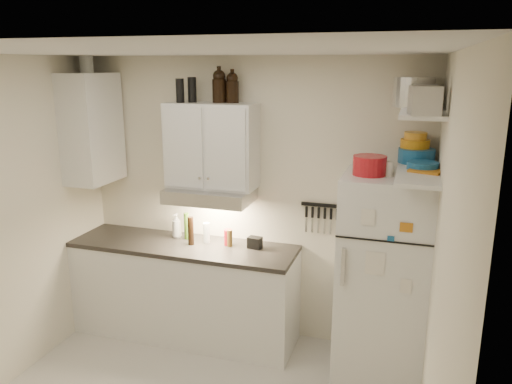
% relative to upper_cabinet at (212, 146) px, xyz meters
% --- Properties ---
extents(ceiling, '(3.20, 3.00, 0.02)m').
position_rel_upper_cabinet_xyz_m(ceiling, '(0.30, -1.33, 0.78)').
color(ceiling, silver).
rests_on(ceiling, ground).
extents(back_wall, '(3.20, 0.02, 2.60)m').
position_rel_upper_cabinet_xyz_m(back_wall, '(0.30, 0.18, -0.53)').
color(back_wall, beige).
rests_on(back_wall, ground).
extents(right_wall, '(0.02, 3.00, 2.60)m').
position_rel_upper_cabinet_xyz_m(right_wall, '(1.91, -1.33, -0.53)').
color(right_wall, beige).
rests_on(right_wall, ground).
extents(base_cabinet, '(2.10, 0.60, 0.88)m').
position_rel_upper_cabinet_xyz_m(base_cabinet, '(-0.25, -0.14, -1.39)').
color(base_cabinet, white).
rests_on(base_cabinet, floor).
extents(countertop, '(2.10, 0.62, 0.04)m').
position_rel_upper_cabinet_xyz_m(countertop, '(-0.25, -0.14, -0.93)').
color(countertop, '#292623').
rests_on(countertop, base_cabinet).
extents(upper_cabinet, '(0.80, 0.33, 0.75)m').
position_rel_upper_cabinet_xyz_m(upper_cabinet, '(0.00, 0.00, 0.00)').
color(upper_cabinet, white).
rests_on(upper_cabinet, back_wall).
extents(side_cabinet, '(0.33, 0.55, 1.00)m').
position_rel_upper_cabinet_xyz_m(side_cabinet, '(-1.14, -0.14, 0.12)').
color(side_cabinet, white).
rests_on(side_cabinet, left_wall).
extents(range_hood, '(0.76, 0.46, 0.12)m').
position_rel_upper_cabinet_xyz_m(range_hood, '(0.00, -0.06, -0.44)').
color(range_hood, silver).
rests_on(range_hood, back_wall).
extents(fridge, '(0.70, 0.68, 1.70)m').
position_rel_upper_cabinet_xyz_m(fridge, '(1.55, -0.18, -0.98)').
color(fridge, white).
rests_on(fridge, floor).
extents(shelf_hi, '(0.30, 0.95, 0.03)m').
position_rel_upper_cabinet_xyz_m(shelf_hi, '(1.75, -0.31, 0.38)').
color(shelf_hi, white).
rests_on(shelf_hi, right_wall).
extents(shelf_lo, '(0.30, 0.95, 0.03)m').
position_rel_upper_cabinet_xyz_m(shelf_lo, '(1.75, -0.31, -0.07)').
color(shelf_lo, white).
rests_on(shelf_lo, right_wall).
extents(knife_strip, '(0.42, 0.02, 0.03)m').
position_rel_upper_cabinet_xyz_m(knife_strip, '(1.00, 0.15, -0.51)').
color(knife_strip, black).
rests_on(knife_strip, back_wall).
extents(dutch_oven, '(0.32, 0.32, 0.15)m').
position_rel_upper_cabinet_xyz_m(dutch_oven, '(1.40, -0.22, -0.05)').
color(dutch_oven, '#AC141C').
rests_on(dutch_oven, fridge).
extents(book_stack, '(0.30, 0.33, 0.09)m').
position_rel_upper_cabinet_xyz_m(book_stack, '(1.82, -0.30, -0.08)').
color(book_stack, '#BA6C17').
rests_on(book_stack, fridge).
extents(spice_jar, '(0.08, 0.08, 0.11)m').
position_rel_upper_cabinet_xyz_m(spice_jar, '(1.54, -0.22, -0.07)').
color(spice_jar, silver).
rests_on(spice_jar, fridge).
extents(stock_pot, '(0.40, 0.40, 0.22)m').
position_rel_upper_cabinet_xyz_m(stock_pot, '(1.67, -0.07, 0.50)').
color(stock_pot, silver).
rests_on(stock_pot, shelf_hi).
extents(tin_a, '(0.18, 0.16, 0.17)m').
position_rel_upper_cabinet_xyz_m(tin_a, '(1.75, -0.32, 0.48)').
color(tin_a, '#AAAAAD').
rests_on(tin_a, shelf_hi).
extents(tin_b, '(0.21, 0.21, 0.18)m').
position_rel_upper_cabinet_xyz_m(tin_b, '(1.75, -0.71, 0.48)').
color(tin_b, '#AAAAAD').
rests_on(tin_b, shelf_hi).
extents(bowl_teal, '(0.28, 0.28, 0.11)m').
position_rel_upper_cabinet_xyz_m(bowl_teal, '(1.73, -0.00, 0.01)').
color(bowl_teal, '#185689').
rests_on(bowl_teal, shelf_lo).
extents(bowl_orange, '(0.22, 0.22, 0.07)m').
position_rel_upper_cabinet_xyz_m(bowl_orange, '(1.72, 0.03, 0.10)').
color(bowl_orange, '#BB7A11').
rests_on(bowl_orange, bowl_teal).
extents(bowl_yellow, '(0.17, 0.17, 0.06)m').
position_rel_upper_cabinet_xyz_m(bowl_yellow, '(1.72, 0.03, 0.16)').
color(bowl_yellow, orange).
rests_on(bowl_yellow, bowl_orange).
extents(plates, '(0.24, 0.24, 0.06)m').
position_rel_upper_cabinet_xyz_m(plates, '(1.78, -0.27, -0.02)').
color(plates, '#185689').
rests_on(plates, shelf_lo).
extents(growler_a, '(0.13, 0.13, 0.29)m').
position_rel_upper_cabinet_xyz_m(growler_a, '(0.06, 0.05, 0.52)').
color(growler_a, black).
rests_on(growler_a, upper_cabinet).
extents(growler_b, '(0.14, 0.14, 0.27)m').
position_rel_upper_cabinet_xyz_m(growler_b, '(0.18, 0.06, 0.51)').
color(growler_b, black).
rests_on(growler_b, upper_cabinet).
extents(thermos_a, '(0.09, 0.09, 0.22)m').
position_rel_upper_cabinet_xyz_m(thermos_a, '(-0.18, 0.01, 0.48)').
color(thermos_a, black).
rests_on(thermos_a, upper_cabinet).
extents(thermos_b, '(0.09, 0.09, 0.21)m').
position_rel_upper_cabinet_xyz_m(thermos_b, '(-0.26, -0.07, 0.48)').
color(thermos_b, black).
rests_on(thermos_b, upper_cabinet).
extents(side_jar, '(0.13, 0.13, 0.16)m').
position_rel_upper_cabinet_xyz_m(side_jar, '(-1.17, -0.09, 0.71)').
color(side_jar, silver).
rests_on(side_jar, side_cabinet).
extents(soap_bottle, '(0.11, 0.11, 0.26)m').
position_rel_upper_cabinet_xyz_m(soap_bottle, '(-0.39, 0.01, -0.77)').
color(soap_bottle, white).
rests_on(soap_bottle, countertop).
extents(pepper_mill, '(0.06, 0.06, 0.16)m').
position_rel_upper_cabinet_xyz_m(pepper_mill, '(0.18, -0.06, -0.83)').
color(pepper_mill, brown).
rests_on(pepper_mill, countertop).
extents(oil_bottle, '(0.05, 0.05, 0.25)m').
position_rel_upper_cabinet_xyz_m(oil_bottle, '(-0.28, 0.00, -0.78)').
color(oil_bottle, '#3D6419').
rests_on(oil_bottle, countertop).
extents(vinegar_bottle, '(0.07, 0.07, 0.26)m').
position_rel_upper_cabinet_xyz_m(vinegar_bottle, '(-0.17, -0.13, -0.77)').
color(vinegar_bottle, black).
rests_on(vinegar_bottle, countertop).
extents(clear_bottle, '(0.08, 0.08, 0.19)m').
position_rel_upper_cabinet_xyz_m(clear_bottle, '(-0.06, -0.03, -0.81)').
color(clear_bottle, silver).
rests_on(clear_bottle, countertop).
extents(red_jar, '(0.10, 0.10, 0.15)m').
position_rel_upper_cabinet_xyz_m(red_jar, '(0.16, -0.04, -0.83)').
color(red_jar, '#AC141C').
rests_on(red_jar, countertop).
extents(caddy, '(0.13, 0.10, 0.10)m').
position_rel_upper_cabinet_xyz_m(caddy, '(0.41, -0.04, -0.85)').
color(caddy, black).
rests_on(caddy, countertop).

